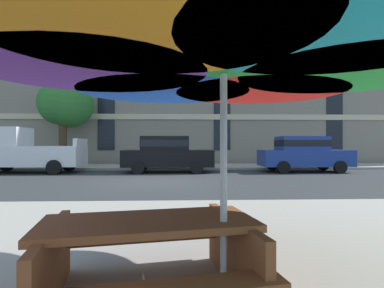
{
  "coord_description": "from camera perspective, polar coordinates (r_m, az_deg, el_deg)",
  "views": [
    {
      "loc": [
        1.02,
        -11.57,
        1.42
      ],
      "look_at": [
        1.6,
        3.2,
        1.4
      ],
      "focal_mm": 28.96,
      "sensor_mm": 36.0,
      "label": 1
    }
  ],
  "objects": [
    {
      "name": "ground_plane",
      "position": [
        11.7,
        -7.27,
        -6.89
      ],
      "size": [
        120.0,
        120.0,
        0.0
      ],
      "primitive_type": "plane",
      "color": "#2D3033"
    },
    {
      "name": "sidewalk_far",
      "position": [
        18.45,
        -5.41,
        -4.15
      ],
      "size": [
        56.0,
        3.6,
        0.12
      ],
      "primitive_type": "cube",
      "color": "#9E998E",
      "rests_on": "ground"
    },
    {
      "name": "apartment_building",
      "position": [
        27.81,
        -4.44,
        17.18
      ],
      "size": [
        45.97,
        12.08,
        19.2
      ],
      "color": "gray",
      "rests_on": "ground"
    },
    {
      "name": "pickup_white",
      "position": [
        17.04,
        -28.55,
        -1.25
      ],
      "size": [
        5.1,
        2.12,
        2.2
      ],
      "color": "silver",
      "rests_on": "ground"
    },
    {
      "name": "sedan_black",
      "position": [
        15.29,
        -4.6,
        -1.68
      ],
      "size": [
        4.4,
        1.98,
        1.78
      ],
      "color": "black",
      "rests_on": "ground"
    },
    {
      "name": "sedan_blue",
      "position": [
        16.49,
        19.83,
        -1.56
      ],
      "size": [
        4.4,
        1.98,
        1.78
      ],
      "color": "navy",
      "rests_on": "ground"
    },
    {
      "name": "street_tree_left",
      "position": [
        20.37,
        -22.55,
        6.73
      ],
      "size": [
        3.28,
        2.8,
        5.2
      ],
      "color": "#4C3823",
      "rests_on": "ground"
    },
    {
      "name": "patio_umbrella",
      "position": [
        2.71,
        5.84,
        17.05
      ],
      "size": [
        4.09,
        3.8,
        2.49
      ],
      "color": "silver",
      "rests_on": "ground"
    },
    {
      "name": "picnic_table",
      "position": [
        2.83,
        -7.95,
        -19.17
      ],
      "size": [
        2.05,
        1.83,
        0.77
      ],
      "color": "brown",
      "rests_on": "ground"
    }
  ]
}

